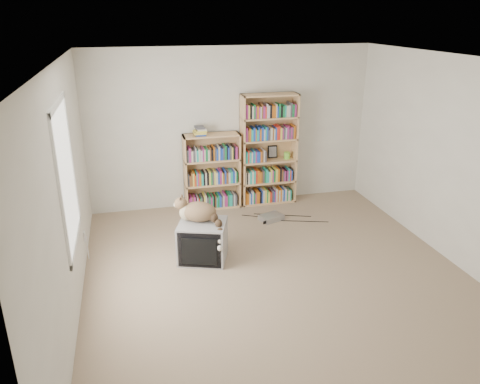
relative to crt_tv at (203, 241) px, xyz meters
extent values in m
cube|color=gray|center=(0.79, -0.68, -0.25)|extent=(4.50, 5.00, 0.01)
cube|color=silver|center=(0.79, 1.82, 1.00)|extent=(4.50, 0.02, 2.50)
cube|color=silver|center=(0.79, -3.18, 1.00)|extent=(4.50, 0.02, 2.50)
cube|color=silver|center=(-1.46, -0.68, 1.00)|extent=(0.02, 5.00, 2.50)
cube|color=silver|center=(3.04, -0.68, 1.00)|extent=(0.02, 5.00, 2.50)
cube|color=white|center=(0.79, -0.68, 2.25)|extent=(4.50, 5.00, 0.02)
cube|color=white|center=(-1.45, -0.48, 1.15)|extent=(0.02, 1.22, 1.52)
cube|color=#969598|center=(0.00, -0.01, 0.00)|extent=(0.72, 0.69, 0.51)
cube|color=black|center=(-0.08, -0.24, 0.00)|extent=(0.52, 0.20, 0.47)
cube|color=black|center=(-0.09, -0.26, -0.01)|extent=(0.41, 0.15, 0.35)
cube|color=black|center=(0.04, 0.10, -0.01)|extent=(0.42, 0.39, 0.30)
ellipsoid|color=#3C2B18|center=(-0.03, 0.07, 0.38)|extent=(0.53, 0.43, 0.25)
ellipsoid|color=#3C2B18|center=(0.08, 0.03, 0.37)|extent=(0.27, 0.28, 0.18)
ellipsoid|color=tan|center=(-0.18, 0.11, 0.37)|extent=(0.23, 0.23, 0.20)
ellipsoid|color=#3C2B18|center=(-0.24, 0.14, 0.48)|extent=(0.20, 0.20, 0.15)
sphere|color=beige|center=(-0.30, 0.16, 0.46)|extent=(0.08, 0.08, 0.06)
cone|color=black|center=(-0.25, 0.10, 0.55)|extent=(0.08, 0.09, 0.08)
cone|color=black|center=(-0.22, 0.19, 0.55)|extent=(0.08, 0.09, 0.08)
cube|color=tan|center=(0.93, 1.66, 0.64)|extent=(0.03, 0.30, 1.79)
cube|color=tan|center=(1.80, 1.66, 0.64)|extent=(0.02, 0.30, 1.79)
cube|color=tan|center=(1.37, 1.80, 0.64)|extent=(0.89, 0.03, 1.79)
cube|color=tan|center=(1.37, 1.66, 1.52)|extent=(0.89, 0.30, 0.02)
cube|color=tan|center=(1.37, 1.66, -0.24)|extent=(0.89, 0.30, 0.03)
cube|color=tan|center=(1.37, 1.66, 0.11)|extent=(0.89, 0.30, 0.03)
cube|color=tan|center=(1.37, 1.66, 0.47)|extent=(0.89, 0.30, 0.02)
cube|color=tan|center=(1.37, 1.66, 0.82)|extent=(0.89, 0.30, 0.02)
cube|color=tan|center=(1.37, 1.66, 1.17)|extent=(0.89, 0.30, 0.02)
cube|color=red|center=(1.37, 1.66, -0.13)|extent=(0.81, 0.24, 0.19)
cube|color=#1C43B7|center=(1.37, 1.66, 0.22)|extent=(0.81, 0.24, 0.19)
cube|color=#15773B|center=(1.37, 1.66, 0.57)|extent=(0.81, 0.24, 0.19)
cube|color=beige|center=(1.37, 1.66, 0.92)|extent=(0.81, 0.24, 0.19)
cube|color=black|center=(1.37, 1.66, 1.28)|extent=(0.81, 0.24, 0.19)
cube|color=tan|center=(0.01, 1.66, 0.35)|extent=(0.02, 0.30, 1.21)
cube|color=tan|center=(0.86, 1.66, 0.35)|extent=(0.02, 0.30, 1.21)
cube|color=tan|center=(0.44, 1.80, 0.35)|extent=(0.88, 0.03, 1.21)
cube|color=tan|center=(0.44, 1.66, 0.94)|extent=(0.88, 0.30, 0.02)
cube|color=tan|center=(0.44, 1.66, -0.24)|extent=(0.88, 0.30, 0.03)
cube|color=tan|center=(0.44, 1.66, 0.15)|extent=(0.88, 0.30, 0.03)
cube|color=tan|center=(0.44, 1.66, 0.55)|extent=(0.88, 0.30, 0.02)
cube|color=red|center=(0.44, 1.66, -0.13)|extent=(0.80, 0.24, 0.19)
cube|color=#1C43B7|center=(0.44, 1.66, 0.26)|extent=(0.80, 0.24, 0.19)
cube|color=#15773B|center=(0.44, 1.66, 0.66)|extent=(0.80, 0.24, 0.19)
cube|color=red|center=(0.27, 1.67, 1.02)|extent=(0.19, 0.24, 0.13)
cylinder|color=#7ACD3A|center=(1.68, 1.66, 0.53)|extent=(0.10, 0.10, 0.11)
cube|color=black|center=(1.47, 1.76, 0.58)|extent=(0.15, 0.05, 0.21)
cube|color=#A9A9AD|center=(1.21, 0.94, -0.21)|extent=(0.40, 0.34, 0.08)
cube|color=silver|center=(-1.45, 0.34, 0.07)|extent=(0.01, 0.08, 0.13)
camera|label=1|loc=(-0.81, -5.26, 2.70)|focal=35.00mm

